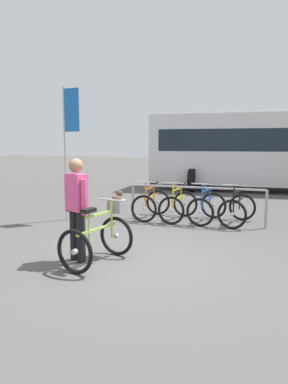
{
  "coord_description": "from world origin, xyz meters",
  "views": [
    {
      "loc": [
        2.25,
        -4.92,
        1.87
      ],
      "look_at": [
        -0.28,
        0.9,
        1.0
      ],
      "focal_mm": 33.22,
      "sensor_mm": 36.0,
      "label": 1
    }
  ],
  "objects_px": {
    "racked_bike_yellow": "(178,205)",
    "bus_distant": "(280,147)",
    "person_with_featured_bike": "(77,205)",
    "featured_bicycle": "(102,232)",
    "racked_bike_orange": "(151,204)",
    "racked_bike_blue": "(207,207)",
    "racked_bike_black": "(237,209)",
    "banner_flag": "(69,128)"
  },
  "relations": [
    {
      "from": "racked_bike_yellow",
      "to": "racked_bike_black",
      "type": "height_order",
      "value": "same"
    },
    {
      "from": "racked_bike_black",
      "to": "person_with_featured_bike",
      "type": "height_order",
      "value": "person_with_featured_bike"
    },
    {
      "from": "racked_bike_orange",
      "to": "person_with_featured_bike",
      "type": "relative_size",
      "value": 0.69
    },
    {
      "from": "racked_bike_orange",
      "to": "racked_bike_yellow",
      "type": "bearing_deg",
      "value": 4.05
    },
    {
      "from": "racked_bike_blue",
      "to": "person_with_featured_bike",
      "type": "height_order",
      "value": "person_with_featured_bike"
    },
    {
      "from": "racked_bike_orange",
      "to": "bus_distant",
      "type": "bearing_deg",
      "value": 68.82
    },
    {
      "from": "racked_bike_orange",
      "to": "person_with_featured_bike",
      "type": "bearing_deg",
      "value": -87.21
    },
    {
      "from": "person_with_featured_bike",
      "to": "bus_distant",
      "type": "bearing_deg",
      "value": 76.52
    },
    {
      "from": "featured_bicycle",
      "to": "person_with_featured_bike",
      "type": "xyz_separation_m",
      "value": [
        -0.37,
        -0.13,
        0.42
      ]
    },
    {
      "from": "racked_bike_yellow",
      "to": "racked_bike_blue",
      "type": "relative_size",
      "value": 0.98
    },
    {
      "from": "banner_flag",
      "to": "racked_bike_black",
      "type": "bearing_deg",
      "value": 16.54
    },
    {
      "from": "racked_bike_blue",
      "to": "racked_bike_black",
      "type": "xyz_separation_m",
      "value": [
        0.7,
        0.05,
        0.0
      ]
    },
    {
      "from": "person_with_featured_bike",
      "to": "bus_distant",
      "type": "relative_size",
      "value": 0.16
    },
    {
      "from": "racked_bike_black",
      "to": "bus_distant",
      "type": "xyz_separation_m",
      "value": [
        0.56,
        6.69,
        1.37
      ]
    },
    {
      "from": "racked_bike_orange",
      "to": "racked_bike_black",
      "type": "distance_m",
      "value": 2.1
    },
    {
      "from": "racked_bike_black",
      "to": "banner_flag",
      "type": "distance_m",
      "value": 4.39
    },
    {
      "from": "racked_bike_orange",
      "to": "banner_flag",
      "type": "bearing_deg",
      "value": -150.17
    },
    {
      "from": "featured_bicycle",
      "to": "bus_distant",
      "type": "height_order",
      "value": "bus_distant"
    },
    {
      "from": "racked_bike_black",
      "to": "bus_distant",
      "type": "height_order",
      "value": "bus_distant"
    },
    {
      "from": "bus_distant",
      "to": "racked_bike_yellow",
      "type": "bearing_deg",
      "value": -106.04
    },
    {
      "from": "featured_bicycle",
      "to": "bus_distant",
      "type": "bearing_deg",
      "value": 78.34
    },
    {
      "from": "featured_bicycle",
      "to": "banner_flag",
      "type": "height_order",
      "value": "banner_flag"
    },
    {
      "from": "racked_bike_blue",
      "to": "banner_flag",
      "type": "distance_m",
      "value": 3.78
    },
    {
      "from": "featured_bicycle",
      "to": "bus_distant",
      "type": "distance_m",
      "value": 10.51
    },
    {
      "from": "bus_distant",
      "to": "banner_flag",
      "type": "height_order",
      "value": "banner_flag"
    },
    {
      "from": "racked_bike_orange",
      "to": "bus_distant",
      "type": "distance_m",
      "value": 7.46
    },
    {
      "from": "racked_bike_orange",
      "to": "banner_flag",
      "type": "relative_size",
      "value": 0.35
    },
    {
      "from": "person_with_featured_bike",
      "to": "banner_flag",
      "type": "height_order",
      "value": "banner_flag"
    },
    {
      "from": "racked_bike_blue",
      "to": "banner_flag",
      "type": "relative_size",
      "value": 0.36
    },
    {
      "from": "racked_bike_yellow",
      "to": "person_with_featured_bike",
      "type": "distance_m",
      "value": 3.63
    },
    {
      "from": "racked_bike_blue",
      "to": "person_with_featured_bike",
      "type": "xyz_separation_m",
      "value": [
        -1.23,
        -3.6,
        0.54
      ]
    },
    {
      "from": "racked_bike_blue",
      "to": "racked_bike_yellow",
      "type": "bearing_deg",
      "value": -175.95
    },
    {
      "from": "racked_bike_yellow",
      "to": "bus_distant",
      "type": "distance_m",
      "value": 7.2
    },
    {
      "from": "featured_bicycle",
      "to": "racked_bike_orange",
      "type": "bearing_deg",
      "value": 99.11
    },
    {
      "from": "racked_bike_yellow",
      "to": "bus_distant",
      "type": "xyz_separation_m",
      "value": [
        1.95,
        6.79,
        1.37
      ]
    },
    {
      "from": "racked_bike_black",
      "to": "featured_bicycle",
      "type": "relative_size",
      "value": 0.92
    },
    {
      "from": "racked_bike_blue",
      "to": "bus_distant",
      "type": "height_order",
      "value": "bus_distant"
    },
    {
      "from": "racked_bike_black",
      "to": "banner_flag",
      "type": "height_order",
      "value": "banner_flag"
    },
    {
      "from": "racked_bike_yellow",
      "to": "racked_bike_orange",
      "type": "bearing_deg",
      "value": -175.95
    },
    {
      "from": "racked_bike_blue",
      "to": "bus_distant",
      "type": "distance_m",
      "value": 6.99
    },
    {
      "from": "racked_bike_orange",
      "to": "featured_bicycle",
      "type": "height_order",
      "value": "featured_bicycle"
    },
    {
      "from": "featured_bicycle",
      "to": "racked_bike_black",
      "type": "bearing_deg",
      "value": 66.23
    }
  ]
}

